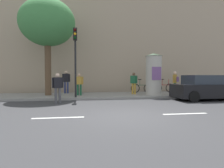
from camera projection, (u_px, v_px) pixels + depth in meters
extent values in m
plane|color=#38383A|center=(125.00, 116.00, 7.16)|extent=(80.00, 80.00, 0.00)
cube|color=gray|center=(104.00, 95.00, 14.07)|extent=(36.00, 4.00, 0.15)
cube|color=silver|center=(58.00, 118.00, 6.80)|extent=(1.80, 0.16, 0.01)
cube|color=silver|center=(185.00, 114.00, 7.52)|extent=(1.80, 0.16, 0.01)
cube|color=tan|center=(98.00, 40.00, 18.81)|extent=(36.00, 5.00, 10.10)
cylinder|color=black|center=(75.00, 69.00, 12.07)|extent=(0.12, 0.12, 3.52)
cube|color=black|center=(75.00, 34.00, 11.81)|extent=(0.24, 0.24, 0.75)
sphere|color=#390605|center=(75.00, 30.00, 11.67)|extent=(0.16, 0.16, 0.16)
sphere|color=#F2A519|center=(75.00, 34.00, 11.68)|extent=(0.16, 0.16, 0.16)
sphere|color=#07330F|center=(75.00, 38.00, 11.69)|extent=(0.16, 0.16, 0.16)
cylinder|color=#B2ADA3|center=(154.00, 76.00, 13.63)|extent=(1.10, 1.10, 2.74)
cone|color=#334C33|center=(154.00, 55.00, 13.57)|extent=(1.20, 1.20, 0.20)
cube|color=#724C84|center=(157.00, 73.00, 13.07)|extent=(0.66, 0.02, 0.90)
cylinder|color=brown|center=(48.00, 71.00, 13.31)|extent=(0.43, 0.43, 3.39)
ellipsoid|color=#3D7F42|center=(47.00, 22.00, 13.18)|extent=(3.75, 3.75, 3.19)
cylinder|color=#4C4C51|center=(56.00, 96.00, 10.50)|extent=(0.14, 0.14, 0.82)
cylinder|color=#4C4C51|center=(60.00, 95.00, 10.59)|extent=(0.14, 0.14, 0.82)
cube|color=black|center=(58.00, 83.00, 10.52)|extent=(0.47, 0.34, 0.58)
cylinder|color=black|center=(53.00, 83.00, 10.42)|extent=(0.09, 0.09, 0.55)
cylinder|color=black|center=(62.00, 83.00, 10.62)|extent=(0.09, 0.09, 0.55)
sphere|color=beige|center=(58.00, 75.00, 10.50)|extent=(0.22, 0.22, 0.22)
cylinder|color=navy|center=(68.00, 88.00, 14.89)|extent=(0.14, 0.14, 0.88)
cylinder|color=navy|center=(65.00, 88.00, 14.91)|extent=(0.14, 0.14, 0.88)
cube|color=black|center=(66.00, 78.00, 14.87)|extent=(0.48, 0.34, 0.63)
cylinder|color=black|center=(70.00, 78.00, 14.84)|extent=(0.09, 0.09, 0.60)
cylinder|color=black|center=(63.00, 78.00, 14.89)|extent=(0.09, 0.09, 0.60)
sphere|color=beige|center=(66.00, 72.00, 14.85)|extent=(0.24, 0.24, 0.24)
cylinder|color=#1E5938|center=(174.00, 89.00, 13.70)|extent=(0.14, 0.14, 0.84)
cylinder|color=#1E5938|center=(175.00, 89.00, 13.89)|extent=(0.14, 0.14, 0.84)
cube|color=#B78C33|center=(175.00, 79.00, 13.77)|extent=(0.44, 0.48, 0.60)
cylinder|color=#B78C33|center=(174.00, 79.00, 13.54)|extent=(0.09, 0.09, 0.57)
cylinder|color=#B78C33|center=(175.00, 79.00, 14.00)|extent=(0.09, 0.09, 0.57)
sphere|color=beige|center=(175.00, 73.00, 13.75)|extent=(0.23, 0.23, 0.23)
cube|color=#724C84|center=(177.00, 79.00, 13.69)|extent=(0.29, 0.32, 0.36)
cylinder|color=#B78C33|center=(133.00, 89.00, 14.19)|extent=(0.14, 0.14, 0.80)
cylinder|color=#B78C33|center=(135.00, 89.00, 14.07)|extent=(0.14, 0.14, 0.80)
cube|color=#1E5938|center=(134.00, 79.00, 14.10)|extent=(0.46, 0.46, 0.57)
cylinder|color=#1E5938|center=(131.00, 79.00, 14.25)|extent=(0.09, 0.09, 0.54)
cylinder|color=#1E5938|center=(137.00, 79.00, 13.95)|extent=(0.09, 0.09, 0.54)
sphere|color=brown|center=(134.00, 74.00, 14.09)|extent=(0.22, 0.22, 0.22)
cylinder|color=#1E5938|center=(78.00, 90.00, 13.30)|extent=(0.14, 0.14, 0.76)
cylinder|color=#1E5938|center=(81.00, 90.00, 13.27)|extent=(0.14, 0.14, 0.76)
cube|color=#B78C33|center=(79.00, 80.00, 13.26)|extent=(0.47, 0.36, 0.54)
cylinder|color=#B78C33|center=(76.00, 80.00, 13.30)|extent=(0.09, 0.09, 0.51)
cylinder|color=#B78C33|center=(83.00, 80.00, 13.21)|extent=(0.09, 0.09, 0.51)
sphere|color=tan|center=(79.00, 75.00, 13.24)|extent=(0.21, 0.21, 0.21)
cube|color=silver|center=(80.00, 81.00, 13.44)|extent=(0.32, 0.24, 0.36)
torus|color=black|center=(158.00, 88.00, 15.77)|extent=(0.72, 0.09, 0.72)
torus|color=black|center=(170.00, 88.00, 15.98)|extent=(0.72, 0.09, 0.72)
cylinder|color=maroon|center=(164.00, 85.00, 15.86)|extent=(0.95, 0.08, 0.04)
cylinder|color=maroon|center=(162.00, 82.00, 15.83)|extent=(0.04, 0.04, 0.45)
cylinder|color=maroon|center=(169.00, 82.00, 15.94)|extent=(0.04, 0.04, 0.50)
cube|color=black|center=(162.00, 79.00, 15.82)|extent=(0.24, 0.11, 0.06)
torus|color=black|center=(135.00, 88.00, 15.43)|extent=(0.72, 0.12, 0.72)
torus|color=black|center=(148.00, 88.00, 15.51)|extent=(0.72, 0.12, 0.72)
cylinder|color=#2D5938|center=(142.00, 85.00, 15.46)|extent=(0.95, 0.11, 0.04)
cylinder|color=#2D5938|center=(140.00, 83.00, 15.44)|extent=(0.04, 0.04, 0.45)
cylinder|color=#2D5938|center=(147.00, 83.00, 15.48)|extent=(0.04, 0.04, 0.50)
cube|color=black|center=(140.00, 79.00, 15.43)|extent=(0.25, 0.12, 0.06)
cube|color=black|center=(209.00, 91.00, 11.91)|extent=(4.42, 1.78, 0.80)
cube|color=#262D38|center=(206.00, 80.00, 11.84)|extent=(2.48, 1.59, 0.55)
cylinder|color=black|center=(194.00, 97.00, 10.86)|extent=(0.64, 0.23, 0.64)
cylinder|color=black|center=(179.00, 94.00, 12.48)|extent=(0.64, 0.23, 0.64)
cylinder|color=black|center=(222.00, 93.00, 12.97)|extent=(0.64, 0.23, 0.64)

